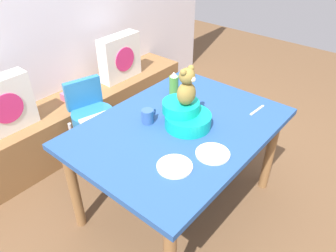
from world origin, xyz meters
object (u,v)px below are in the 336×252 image
(book_stack, at_px, (74,95))
(dinner_plate_near, at_px, (213,154))
(highchair, at_px, (92,115))
(ketchup_bottle, at_px, (174,84))
(teddy_bear, at_px, (187,87))
(dinner_plate_far, at_px, (175,166))
(pillow_floral_right, at_px, (120,58))
(dining_table, at_px, (179,137))
(coffee_mug, at_px, (148,116))
(infant_seat_teal, at_px, (186,116))
(pillow_floral_left, at_px, (3,105))

(book_stack, xyz_separation_m, dinner_plate_near, (-0.16, -1.59, 0.25))
(highchair, relative_size, ketchup_bottle, 4.27)
(teddy_bear, distance_m, dinner_plate_far, 0.50)
(teddy_bear, distance_m, ketchup_bottle, 0.46)
(pillow_floral_right, xyz_separation_m, highchair, (-0.71, -0.42, -0.16))
(teddy_bear, distance_m, dinner_plate_near, 0.43)
(pillow_floral_right, height_order, dining_table, pillow_floral_right)
(book_stack, bearing_deg, coffee_mug, -97.91)
(pillow_floral_right, relative_size, dinner_plate_near, 2.20)
(infant_seat_teal, bearing_deg, teddy_bear, -90.00)
(book_stack, distance_m, dinner_plate_near, 1.62)
(teddy_bear, bearing_deg, book_stack, 89.23)
(pillow_floral_left, relative_size, highchair, 0.56)
(pillow_floral_left, distance_m, ketchup_bottle, 1.30)
(pillow_floral_left, xyz_separation_m, dining_table, (0.58, -1.24, -0.03))
(coffee_mug, height_order, dinner_plate_near, coffee_mug)
(highchair, bearing_deg, pillow_floral_right, 30.39)
(infant_seat_teal, height_order, ketchup_bottle, ketchup_bottle)
(pillow_floral_left, relative_size, ketchup_bottle, 2.38)
(highchair, xyz_separation_m, teddy_bear, (0.12, -0.85, 0.50))
(highchair, distance_m, dinner_plate_near, 1.18)
(pillow_floral_left, height_order, infant_seat_teal, same)
(pillow_floral_left, bearing_deg, dinner_plate_far, -80.61)
(dinner_plate_near, xyz_separation_m, dinner_plate_far, (-0.23, 0.10, 0.00))
(dining_table, height_order, teddy_bear, teddy_bear)
(coffee_mug, bearing_deg, ketchup_bottle, 15.04)
(pillow_floral_right, distance_m, teddy_bear, 1.44)
(pillow_floral_right, relative_size, dinner_plate_far, 2.20)
(highchair, distance_m, ketchup_bottle, 0.73)
(dinner_plate_near, height_order, dinner_plate_far, same)
(dining_table, distance_m, ketchup_bottle, 0.45)
(highchair, xyz_separation_m, dinner_plate_near, (-0.02, -1.16, 0.22))
(dining_table, bearing_deg, ketchup_bottle, 44.60)
(pillow_floral_right, height_order, infant_seat_teal, same)
(pillow_floral_left, distance_m, teddy_bear, 1.44)
(dining_table, distance_m, coffee_mug, 0.25)
(pillow_floral_right, xyz_separation_m, infant_seat_teal, (-0.59, -1.27, 0.13))
(dining_table, xyz_separation_m, ketchup_bottle, (0.30, 0.29, 0.18))
(pillow_floral_left, xyz_separation_m, book_stack, (0.62, 0.02, -0.19))
(dining_table, xyz_separation_m, teddy_bear, (0.03, -0.03, 0.37))
(infant_seat_teal, height_order, coffee_mug, infant_seat_teal)
(dining_table, bearing_deg, pillow_floral_left, 115.08)
(highchair, distance_m, infant_seat_teal, 0.91)
(book_stack, distance_m, infant_seat_teal, 1.32)
(pillow_floral_right, bearing_deg, dining_table, -116.43)
(dining_table, xyz_separation_m, dinner_plate_far, (-0.34, -0.23, 0.10))
(dinner_plate_near, bearing_deg, infant_seat_teal, 65.74)
(dining_table, bearing_deg, coffee_mug, 119.83)
(book_stack, bearing_deg, dining_table, -92.01)
(infant_seat_teal, relative_size, ketchup_bottle, 1.78)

